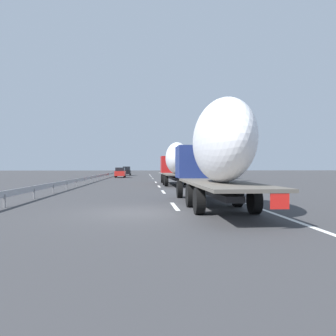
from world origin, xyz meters
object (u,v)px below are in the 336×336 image
Objects in this scene: car_black_suv at (127,171)px; car_red_compact at (120,172)px; road_sign at (180,164)px; truck_lead at (176,161)px; truck_trailing at (215,150)px.

car_black_suv is 14.18m from car_red_compact.
road_sign is (-15.75, -10.07, 1.38)m from car_black_suv.
car_red_compact is at bearing 81.45° from road_sign.
truck_trailing is at bearing 180.00° from truck_lead.
truck_lead is 2.83× the size of car_red_compact.
car_black_suv is at bearing 10.10° from truck_lead.
truck_trailing is 2.98× the size of car_black_suv.
car_red_compact is (43.90, 7.38, -1.69)m from truck_trailing.
truck_lead is at bearing -163.52° from car_red_compact.
road_sign reaches higher than car_red_compact.
car_red_compact is 10.70m from road_sign.
car_red_compact is (-14.17, 0.41, -0.07)m from car_black_suv.
road_sign is at bearing -98.55° from car_red_compact.
truck_trailing reaches higher than truck_lead.
truck_lead reaches higher than car_red_compact.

